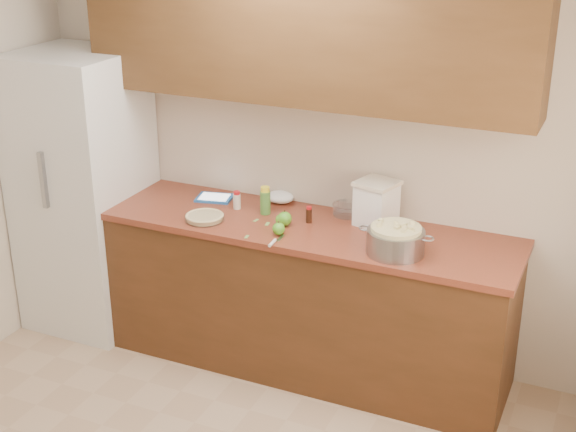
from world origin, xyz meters
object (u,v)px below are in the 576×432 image
at_px(colander, 396,240).
at_px(tablet, 214,198).
at_px(pie, 205,217).
at_px(flour_canister, 376,203).

relative_size(colander, tablet, 1.65).
height_order(pie, tablet, pie).
xyz_separation_m(colander, flour_canister, (-0.22, 0.33, 0.06)).
relative_size(pie, flour_canister, 0.89).
bearing_deg(pie, colander, 0.89).
bearing_deg(flour_canister, pie, -159.25).
xyz_separation_m(pie, tablet, (-0.12, 0.33, -0.01)).
distance_m(pie, flour_canister, 1.00).
xyz_separation_m(flour_canister, tablet, (-1.04, -0.02, -0.12)).
bearing_deg(colander, flour_canister, 123.23).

